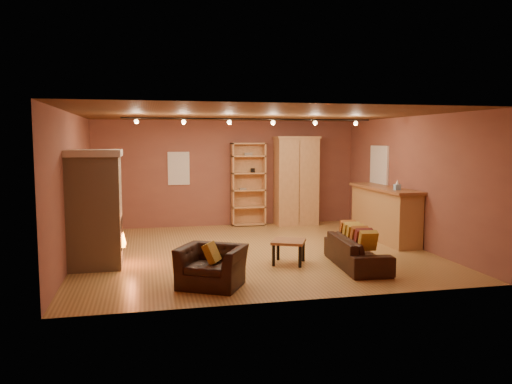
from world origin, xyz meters
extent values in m
plane|color=olive|center=(0.00, 0.00, 0.00)|extent=(7.00, 7.00, 0.00)
plane|color=brown|center=(0.00, 0.00, 2.80)|extent=(7.00, 7.00, 0.00)
cube|color=#8F5242|center=(0.00, 3.25, 1.40)|extent=(7.00, 0.02, 2.80)
cube|color=#8F5242|center=(-3.50, 0.00, 1.40)|extent=(0.02, 6.50, 2.80)
cube|color=#8F5242|center=(3.50, 0.00, 1.40)|extent=(0.02, 6.50, 2.80)
cube|color=tan|center=(-3.05, -0.60, 1.00)|extent=(0.90, 0.90, 2.00)
cube|color=beige|center=(-3.05, -0.60, 2.06)|extent=(0.98, 0.98, 0.12)
cube|color=black|center=(-2.64, -0.60, 0.60)|extent=(0.10, 0.65, 0.55)
cone|color=orange|center=(-2.58, -0.60, 0.48)|extent=(0.10, 0.10, 0.22)
cube|color=white|center=(-1.30, 3.23, 1.55)|extent=(0.56, 0.04, 0.86)
cube|color=tan|center=(0.53, 3.23, 1.11)|extent=(0.91, 0.04, 2.21)
cube|color=tan|center=(0.09, 3.07, 1.11)|extent=(0.04, 0.35, 2.21)
cube|color=tan|center=(0.96, 3.07, 1.11)|extent=(0.04, 0.35, 2.21)
cube|color=gray|center=(0.38, 3.07, 0.99)|extent=(0.18, 0.12, 0.05)
cube|color=black|center=(0.65, 3.07, 1.48)|extent=(0.10, 0.10, 0.12)
cube|color=tan|center=(0.53, 3.07, 0.04)|extent=(0.91, 0.35, 0.04)
cube|color=tan|center=(0.53, 3.07, 0.50)|extent=(0.91, 0.35, 0.03)
cube|color=tan|center=(0.53, 3.07, 0.96)|extent=(0.91, 0.35, 0.03)
cube|color=tan|center=(0.53, 3.07, 1.41)|extent=(0.91, 0.35, 0.04)
cube|color=tan|center=(0.53, 3.07, 1.86)|extent=(0.91, 0.35, 0.04)
cube|color=tan|center=(0.53, 3.07, 2.19)|extent=(0.91, 0.35, 0.04)
cube|color=tan|center=(1.82, 2.95, 1.16)|extent=(1.11, 0.61, 2.32)
cube|color=#975D37|center=(1.82, 2.65, 1.16)|extent=(0.02, 0.01, 2.22)
cube|color=tan|center=(1.82, 2.95, 2.35)|extent=(1.17, 0.67, 0.06)
cube|color=tan|center=(3.20, 0.53, 0.58)|extent=(0.55, 2.42, 1.16)
cube|color=#975D37|center=(3.20, 0.53, 1.19)|extent=(0.67, 2.54, 0.06)
cube|color=#84AFD3|center=(3.15, -0.12, 1.27)|extent=(0.11, 0.11, 0.11)
cone|color=white|center=(3.15, -0.12, 1.37)|extent=(0.08, 0.08, 0.10)
cube|color=white|center=(3.47, 1.40, 1.65)|extent=(0.05, 0.90, 1.00)
imported|color=black|center=(1.57, -1.62, 0.36)|extent=(0.69, 1.88, 0.72)
cube|color=#B98D2F|center=(1.53, -2.16, 0.59)|extent=(0.32, 0.25, 0.36)
cube|color=maroon|center=(1.54, -1.95, 0.59)|extent=(0.32, 0.25, 0.36)
cube|color=#9F531F|center=(1.56, -1.73, 0.59)|extent=(0.32, 0.25, 0.36)
cube|color=#B98D2F|center=(1.58, -1.51, 0.59)|extent=(0.32, 0.25, 0.36)
cube|color=#B98D2F|center=(1.60, -1.29, 0.59)|extent=(0.32, 0.25, 0.36)
cube|color=#9F531F|center=(1.62, -1.07, 0.59)|extent=(0.32, 0.25, 0.36)
imported|color=black|center=(-1.16, -2.28, 0.43)|extent=(1.16, 1.02, 0.85)
cube|color=#B98D2F|center=(-1.16, -2.28, 0.53)|extent=(0.35, 0.38, 0.34)
cube|color=#975D37|center=(0.42, -1.16, 0.42)|extent=(0.77, 0.77, 0.05)
cube|color=black|center=(0.18, -1.40, 0.19)|extent=(0.05, 0.05, 0.39)
cube|color=black|center=(0.66, -1.40, 0.19)|extent=(0.05, 0.05, 0.39)
cube|color=black|center=(0.18, -0.92, 0.19)|extent=(0.05, 0.05, 0.39)
cube|color=black|center=(0.66, -0.92, 0.19)|extent=(0.05, 0.05, 0.39)
cylinder|color=black|center=(0.00, 0.20, 2.72)|extent=(5.20, 0.03, 0.03)
sphere|color=#FFD88C|center=(-2.30, 0.20, 2.65)|extent=(0.09, 0.09, 0.09)
sphere|color=#FFD88C|center=(-1.38, 0.20, 2.65)|extent=(0.09, 0.09, 0.09)
sphere|color=#FFD88C|center=(-0.46, 0.20, 2.65)|extent=(0.09, 0.09, 0.09)
sphere|color=#FFD88C|center=(0.46, 0.20, 2.65)|extent=(0.09, 0.09, 0.09)
sphere|color=#FFD88C|center=(1.38, 0.20, 2.65)|extent=(0.09, 0.09, 0.09)
sphere|color=#FFD88C|center=(2.30, 0.20, 2.65)|extent=(0.09, 0.09, 0.09)
camera|label=1|loc=(-2.15, -9.90, 2.30)|focal=35.00mm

